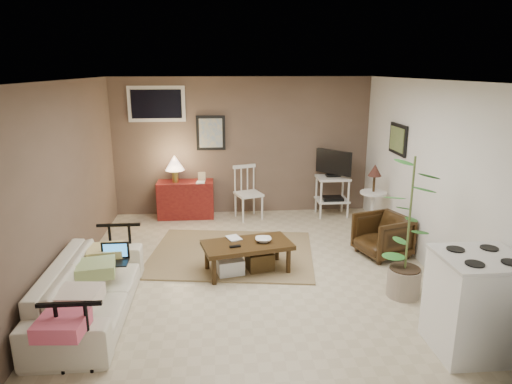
{
  "coord_description": "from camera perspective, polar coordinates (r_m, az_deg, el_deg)",
  "views": [
    {
      "loc": [
        -0.43,
        -5.45,
        2.53
      ],
      "look_at": [
        0.06,
        0.35,
        0.95
      ],
      "focal_mm": 32.0,
      "sensor_mm": 36.0,
      "label": 1
    }
  ],
  "objects": [
    {
      "name": "floor",
      "position": [
        6.02,
        -0.26,
        -9.65
      ],
      "size": [
        5.0,
        5.0,
        0.0
      ],
      "primitive_type": "plane",
      "color": "#C1B293",
      "rests_on": "ground"
    },
    {
      "name": "art_back",
      "position": [
        8.0,
        -5.67,
        7.36
      ],
      "size": [
        0.5,
        0.03,
        0.6
      ],
      "primitive_type": "cube",
      "color": "black"
    },
    {
      "name": "art_right",
      "position": [
        7.09,
        17.34,
        6.32
      ],
      "size": [
        0.03,
        0.6,
        0.45
      ],
      "primitive_type": "cube",
      "color": "black"
    },
    {
      "name": "window",
      "position": [
        8.01,
        -12.33,
        10.7
      ],
      "size": [
        0.96,
        0.03,
        0.6
      ],
      "primitive_type": "cube",
      "color": "silver"
    },
    {
      "name": "rug",
      "position": [
        6.49,
        -3.03,
        -7.68
      ],
      "size": [
        2.47,
        2.1,
        0.02
      ],
      "primitive_type": "cube",
      "rotation": [
        0.0,
        0.0,
        -0.15
      ],
      "color": "olive",
      "rests_on": "floor"
    },
    {
      "name": "coffee_table",
      "position": [
        5.86,
        -1.18,
        -7.89
      ],
      "size": [
        1.21,
        0.8,
        0.42
      ],
      "color": "#36230E",
      "rests_on": "floor"
    },
    {
      "name": "sofa",
      "position": [
        5.15,
        -20.08,
        -10.34
      ],
      "size": [
        0.59,
        2.01,
        0.79
      ],
      "primitive_type": "imported",
      "rotation": [
        0.0,
        0.0,
        1.57
      ],
      "color": "beige",
      "rests_on": "floor"
    },
    {
      "name": "sofa_pillows",
      "position": [
        4.9,
        -20.32,
        -10.56
      ],
      "size": [
        0.39,
        1.91,
        0.14
      ],
      "primitive_type": null,
      "color": "beige",
      "rests_on": "sofa"
    },
    {
      "name": "sofa_end_rails",
      "position": [
        5.14,
        -18.76,
        -10.93
      ],
      "size": [
        0.54,
        2.01,
        0.68
      ],
      "primitive_type": null,
      "color": "black",
      "rests_on": "floor"
    },
    {
      "name": "laptop",
      "position": [
        5.36,
        -17.25,
        -7.7
      ],
      "size": [
        0.31,
        0.22,
        0.21
      ],
      "color": "black",
      "rests_on": "sofa"
    },
    {
      "name": "red_console",
      "position": [
        8.04,
        -8.89,
        -0.48
      ],
      "size": [
        0.96,
        0.43,
        1.11
      ],
      "color": "maroon",
      "rests_on": "floor"
    },
    {
      "name": "spindle_chair",
      "position": [
        7.88,
        -0.99,
        -0.26
      ],
      "size": [
        0.53,
        0.53,
        0.92
      ],
      "color": "silver",
      "rests_on": "floor"
    },
    {
      "name": "tv_stand",
      "position": [
        8.09,
        9.57,
        1.32
      ],
      "size": [
        0.55,
        0.56,
        1.17
      ],
      "color": "silver",
      "rests_on": "floor"
    },
    {
      "name": "side_table",
      "position": [
        7.35,
        14.47,
        0.16
      ],
      "size": [
        0.41,
        0.41,
        1.11
      ],
      "color": "silver",
      "rests_on": "floor"
    },
    {
      "name": "armchair",
      "position": [
        6.57,
        15.55,
        -5.04
      ],
      "size": [
        0.75,
        0.78,
        0.64
      ],
      "primitive_type": "imported",
      "rotation": [
        0.0,
        0.0,
        -1.24
      ],
      "color": "#33200E",
      "rests_on": "floor"
    },
    {
      "name": "potted_plant",
      "position": [
        5.32,
        18.6,
        -3.71
      ],
      "size": [
        0.41,
        0.41,
        1.66
      ],
      "color": "gray",
      "rests_on": "floor"
    },
    {
      "name": "stove",
      "position": [
        4.7,
        25.75,
        -12.48
      ],
      "size": [
        0.73,
        0.68,
        0.95
      ],
      "color": "white",
      "rests_on": "floor"
    },
    {
      "name": "bowl",
      "position": [
        5.81,
        0.92,
        -5.27
      ],
      "size": [
        0.21,
        0.06,
        0.21
      ],
      "primitive_type": "imported",
      "rotation": [
        0.0,
        0.0,
        -0.07
      ],
      "color": "#36230E",
      "rests_on": "coffee_table"
    },
    {
      "name": "book_table",
      "position": [
        5.88,
        -3.53,
        -4.98
      ],
      "size": [
        0.15,
        0.07,
        0.22
      ],
      "primitive_type": "imported",
      "rotation": [
        0.0,
        0.0,
        0.36
      ],
      "color": "#36230E",
      "rests_on": "coffee_table"
    },
    {
      "name": "book_console",
      "position": [
        7.82,
        -7.51,
        1.83
      ],
      "size": [
        0.15,
        0.03,
        0.2
      ],
      "primitive_type": "imported",
      "rotation": [
        0.0,
        0.0,
        -0.06
      ],
      "color": "#36230E",
      "rests_on": "red_console"
    }
  ]
}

